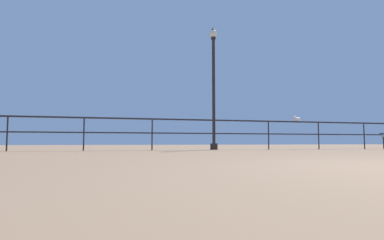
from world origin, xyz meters
TOP-DOWN VIEW (x-y plane):
  - pier_railing at (-0.00, 7.95)m, footprint 21.21×0.05m
  - lamppost_center at (0.12, 8.24)m, footprint 0.28×0.28m
  - seagull_on_rail at (3.32, 7.95)m, footprint 0.42×0.18m

SIDE VIEW (x-z plane):
  - pier_railing at x=0.00m, z-range 0.25..1.30m
  - seagull_on_rail at x=3.32m, z-range 1.04..1.24m
  - lamppost_center at x=0.12m, z-range 0.17..4.63m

